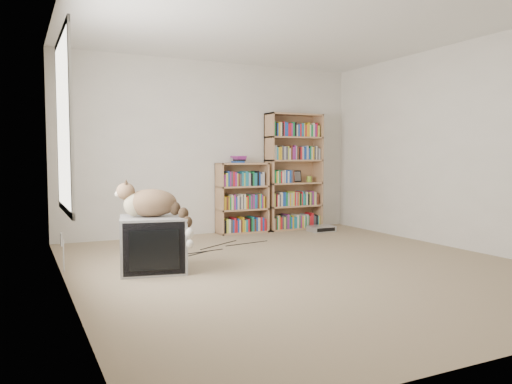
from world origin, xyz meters
name	(u,v)px	position (x,y,z in m)	size (l,w,h in m)	color
floor	(302,266)	(0.00, 0.00, 0.00)	(4.50, 5.00, 0.01)	tan
wall_back	(213,148)	(0.00, 2.50, 1.25)	(4.50, 0.02, 2.50)	white
wall_left	(65,141)	(-2.25, 0.00, 1.25)	(0.02, 5.00, 2.50)	white
wall_right	(463,146)	(2.25, 0.00, 1.25)	(0.02, 5.00, 2.50)	white
ceiling	(303,18)	(0.00, 0.00, 2.50)	(4.50, 5.00, 0.02)	white
window	(64,124)	(-2.24, 0.20, 1.40)	(0.02, 1.22, 1.52)	white
crt_tv	(153,244)	(-1.43, 0.46, 0.27)	(0.72, 0.67, 0.54)	gray
cat	(156,207)	(-1.40, 0.41, 0.64)	(0.71, 0.67, 0.60)	#392917
bookcase_tall	(293,175)	(1.27, 2.36, 0.85)	(0.89, 0.30, 1.78)	tan
bookcase_short	(242,200)	(0.39, 2.36, 0.48)	(0.75, 0.30, 1.03)	tan
book_stack	(238,159)	(0.33, 2.34, 1.09)	(0.18, 0.23, 0.10)	red
green_mug	(309,179)	(1.54, 2.34, 0.77)	(0.08, 0.08, 0.09)	#82A62F
framed_print	(297,176)	(1.38, 2.44, 0.82)	(0.14, 0.01, 0.18)	black
dvd_player	(321,229)	(1.52, 1.94, 0.04)	(0.37, 0.26, 0.08)	silver
wall_outlet	(61,239)	(-2.24, 0.80, 0.32)	(0.01, 0.08, 0.13)	silver
floor_cables	(223,249)	(-0.36, 1.25, 0.00)	(1.20, 0.70, 0.01)	black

